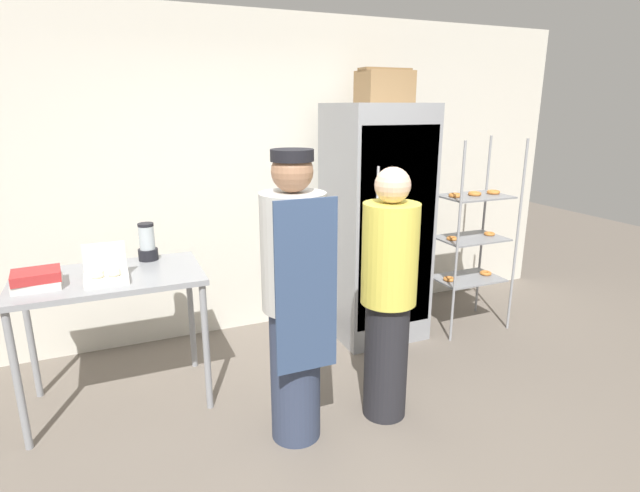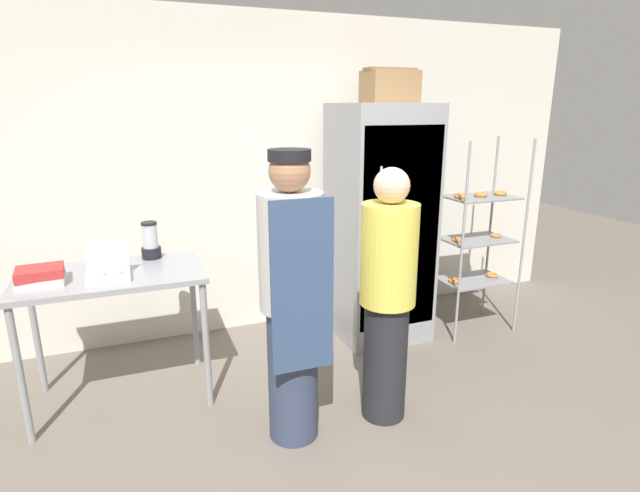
% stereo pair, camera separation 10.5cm
% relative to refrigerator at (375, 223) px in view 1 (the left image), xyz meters
% --- Properties ---
extents(ground_plane, '(14.00, 14.00, 0.00)m').
position_rel_refrigerator_xyz_m(ground_plane, '(-0.92, -1.57, -0.99)').
color(ground_plane, '#6B6056').
extents(back_wall, '(6.40, 0.12, 2.71)m').
position_rel_refrigerator_xyz_m(back_wall, '(-0.92, 0.60, 0.36)').
color(back_wall, silver).
rests_on(back_wall, ground_plane).
extents(refrigerator, '(0.74, 0.77, 1.98)m').
position_rel_refrigerator_xyz_m(refrigerator, '(0.00, 0.00, 0.00)').
color(refrigerator, gray).
rests_on(refrigerator, ground_plane).
extents(baking_rack, '(0.66, 0.46, 1.70)m').
position_rel_refrigerator_xyz_m(baking_rack, '(0.84, -0.24, -0.14)').
color(baking_rack, '#93969B').
rests_on(baking_rack, ground_plane).
extents(prep_counter, '(1.15, 0.69, 0.92)m').
position_rel_refrigerator_xyz_m(prep_counter, '(-2.12, -0.33, -0.18)').
color(prep_counter, gray).
rests_on(prep_counter, ground_plane).
extents(donut_box, '(0.25, 0.19, 0.23)m').
position_rel_refrigerator_xyz_m(donut_box, '(-2.13, -0.46, -0.03)').
color(donut_box, silver).
rests_on(donut_box, prep_counter).
extents(blender_pitcher, '(0.13, 0.13, 0.26)m').
position_rel_refrigerator_xyz_m(blender_pitcher, '(-1.86, -0.08, 0.04)').
color(blender_pitcher, black).
rests_on(blender_pitcher, prep_counter).
extents(binder_stack, '(0.28, 0.23, 0.11)m').
position_rel_refrigerator_xyz_m(binder_stack, '(-2.51, -0.41, -0.02)').
color(binder_stack, silver).
rests_on(binder_stack, prep_counter).
extents(cardboard_storage_box, '(0.43, 0.30, 0.27)m').
position_rel_refrigerator_xyz_m(cardboard_storage_box, '(0.11, 0.12, 1.12)').
color(cardboard_storage_box, '#937047').
rests_on(cardboard_storage_box, refrigerator).
extents(person_baker, '(0.37, 0.39, 1.74)m').
position_rel_refrigerator_xyz_m(person_baker, '(-1.15, -1.13, -0.08)').
color(person_baker, '#333D56').
rests_on(person_baker, ground_plane).
extents(person_customer, '(0.34, 0.34, 1.62)m').
position_rel_refrigerator_xyz_m(person_customer, '(-0.54, -1.14, -0.16)').
color(person_customer, '#232328').
rests_on(person_customer, ground_plane).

